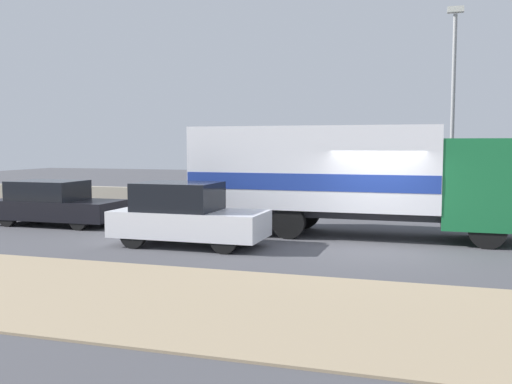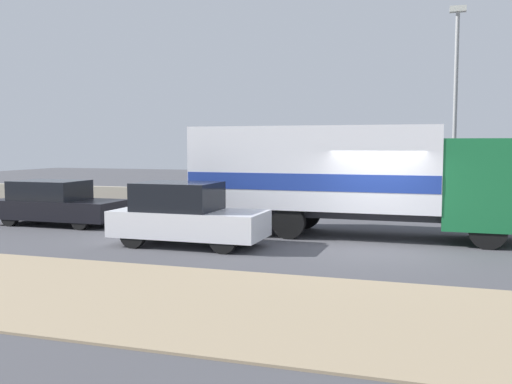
{
  "view_description": "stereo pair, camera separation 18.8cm",
  "coord_description": "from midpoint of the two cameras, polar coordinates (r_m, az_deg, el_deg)",
  "views": [
    {
      "loc": [
        1.38,
        -14.76,
        2.67
      ],
      "look_at": [
        -3.3,
        0.34,
        1.34
      ],
      "focal_mm": 40.0,
      "sensor_mm": 36.0,
      "label": 1
    },
    {
      "loc": [
        1.56,
        -14.71,
        2.67
      ],
      "look_at": [
        -3.3,
        0.34,
        1.34
      ],
      "focal_mm": 40.0,
      "sensor_mm": 36.0,
      "label": 2
    }
  ],
  "objects": [
    {
      "name": "stone_wall_backdrop",
      "position": [
        22.83,
        13.44,
        -1.11
      ],
      "size": [
        60.0,
        0.35,
        0.74
      ],
      "color": "#A39984",
      "rests_on": "ground_plane"
    },
    {
      "name": "box_truck",
      "position": [
        16.75,
        8.78,
        1.76
      ],
      "size": [
        9.41,
        2.47,
        3.18
      ],
      "color": "#196B38",
      "rests_on": "ground_plane"
    },
    {
      "name": "dirt_shoulder_foreground",
      "position": [
        9.22,
        7.47,
        -11.95
      ],
      "size": [
        60.0,
        4.64,
        0.04
      ],
      "color": "#9E896B",
      "rests_on": "ground_plane"
    },
    {
      "name": "street_lamp",
      "position": [
        21.71,
        18.87,
        8.87
      ],
      "size": [
        0.56,
        0.28,
        7.49
      ],
      "color": "gray",
      "rests_on": "ground_plane"
    },
    {
      "name": "ground_plane",
      "position": [
        15.05,
        11.39,
        -5.51
      ],
      "size": [
        80.0,
        80.0,
        0.0
      ],
      "primitive_type": "plane",
      "color": "#47474C"
    },
    {
      "name": "car_hatchback",
      "position": [
        15.08,
        -7.38,
        -2.31
      ],
      "size": [
        4.01,
        1.73,
        1.67
      ],
      "color": "silver",
      "rests_on": "ground_plane"
    },
    {
      "name": "car_sedan_second",
      "position": [
        20.0,
        -19.76,
        -1.09
      ],
      "size": [
        4.32,
        1.78,
        1.47
      ],
      "color": "black",
      "rests_on": "ground_plane"
    }
  ]
}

